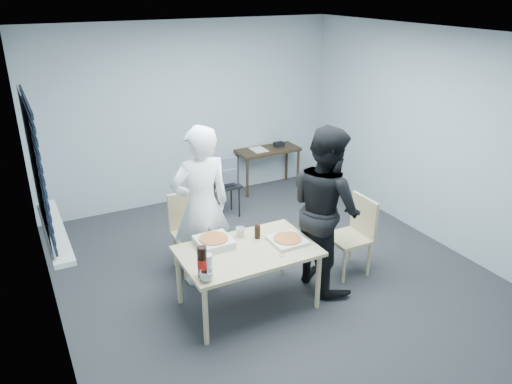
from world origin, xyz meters
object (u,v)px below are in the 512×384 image
chair_right (355,230)px  mug_b (241,232)px  chair_far (190,226)px  mug_a (206,276)px  backpack (226,171)px  side_table (268,154)px  stool (226,191)px  person_black (326,208)px  person_white (201,207)px  soda_bottle (202,262)px  dining_table (248,255)px

chair_right → mug_b: 1.34m
chair_far → mug_a: bearing=-104.0°
backpack → mug_a: (-1.25, -2.36, 0.03)m
side_table → stool: side_table is taller
person_black → side_table: person_black is taller
person_black → mug_a: bearing=103.0°
backpack → chair_far: bearing=-113.1°
person_white → soda_bottle: person_white is taller
chair_far → person_white: bearing=-86.8°
stool → mug_b: 1.90m
chair_far → side_table: (1.92, 1.68, 0.06)m
person_white → stool: person_white is taller
chair_far → backpack: chair_far is taller
side_table → backpack: (-1.00, -0.64, 0.09)m
soda_bottle → mug_b: bearing=39.9°
person_black → chair_right: bearing=-87.0°
chair_far → soda_bottle: bearing=-104.9°
backpack → mug_a: backpack is taller
chair_far → soda_bottle: size_ratio=3.07×
soda_bottle → chair_right: bearing=8.4°
person_white → person_black: same height
chair_right → person_white: (-1.58, 0.61, 0.37)m
backpack → mug_a: bearing=-99.5°
side_table → person_black: bearing=-106.2°
chair_far → mug_b: 0.79m
person_black → backpack: size_ratio=4.54×
chair_right → mug_b: (-1.30, 0.24, 0.18)m
dining_table → person_black: person_black is taller
person_white → mug_a: size_ratio=14.39×
mug_a → mug_b: mug_a is taller
chair_far → stool: bearing=48.6°
chair_far → person_black: 1.56m
person_black → stool: bearing=6.5°
backpack → mug_b: size_ratio=3.89×
person_white → side_table: bearing=-133.4°
person_black → side_table: 2.77m
person_black → mug_a: 1.54m
dining_table → backpack: backpack is taller
mug_a → soda_bottle: soda_bottle is taller
dining_table → mug_a: bearing=-150.4°
dining_table → chair_far: bearing=103.2°
side_table → mug_b: (-1.63, -2.39, 0.12)m
chair_right → mug_b: size_ratio=8.90×
person_black → person_white: bearing=61.1°
chair_right → soda_bottle: (-1.93, -0.28, 0.27)m
backpack → mug_b: (-0.63, -1.75, 0.03)m
backpack → person_white: bearing=-104.7°
dining_table → side_table: side_table is taller
side_table → chair_far: bearing=-139.0°
chair_right → stool: bearing=108.6°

